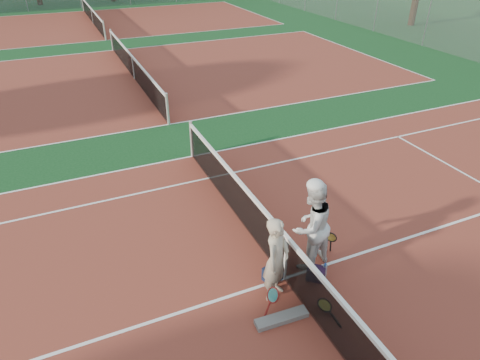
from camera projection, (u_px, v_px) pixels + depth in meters
name	position (u px, v px, depth m)	size (l,w,h in m)	color
ground	(284.00, 279.00, 8.12)	(130.00, 130.00, 0.00)	#103B18
court_main	(284.00, 278.00, 8.12)	(23.77, 10.97, 0.01)	maroon
court_far_a	(135.00, 79.00, 18.72)	(23.77, 10.97, 0.01)	maroon
court_far_b	(93.00, 24.00, 29.33)	(23.77, 10.97, 0.01)	maroon
net_main	(286.00, 258.00, 7.86)	(0.10, 10.98, 1.02)	black
net_far_a	(133.00, 67.00, 18.47)	(0.10, 10.98, 1.02)	black
net_far_b	(92.00, 16.00, 29.07)	(0.10, 10.98, 1.02)	black
player_a	(276.00, 259.00, 7.35)	(0.60, 0.40, 1.66)	#BAA990
player_b	(311.00, 226.00, 8.01)	(0.90, 0.70, 1.86)	silver
racket_red	(273.00, 302.00, 7.25)	(0.30, 0.27, 0.55)	maroon
racket_black_held	(330.00, 244.00, 8.55)	(0.20, 0.27, 0.58)	black
racket_spare	(324.00, 306.00, 7.43)	(0.60, 0.27, 0.14)	black
sports_bag_navy	(273.00, 273.00, 8.03)	(0.37, 0.25, 0.29)	black
sports_bag_purple	(316.00, 274.00, 8.04)	(0.33, 0.23, 0.27)	black
net_cover_canvas	(282.00, 318.00, 7.23)	(0.94, 0.22, 0.10)	#625D59
water_bottle	(325.00, 271.00, 8.07)	(0.09, 0.09, 0.30)	silver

